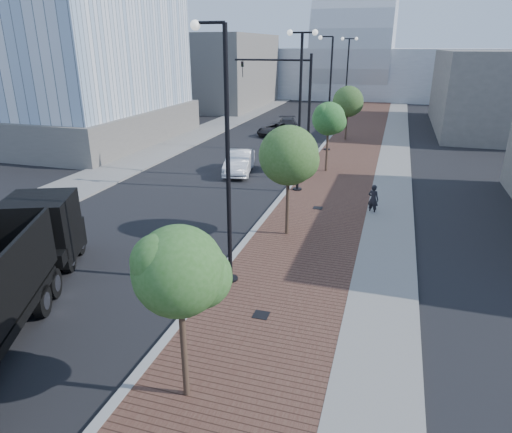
# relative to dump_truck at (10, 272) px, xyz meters

# --- Properties ---
(sidewalk) EXTENTS (7.00, 140.00, 0.12)m
(sidewalk) POSITION_rel_dump_truck_xyz_m (9.21, 33.91, -1.36)
(sidewalk) COLOR #4C2D23
(sidewalk) RESTS_ON ground
(concrete_strip) EXTENTS (2.40, 140.00, 0.13)m
(concrete_strip) POSITION_rel_dump_truck_xyz_m (11.91, 33.91, -1.35)
(concrete_strip) COLOR slate
(concrete_strip) RESTS_ON ground
(curb) EXTENTS (0.30, 140.00, 0.14)m
(curb) POSITION_rel_dump_truck_xyz_m (5.71, 33.91, -1.35)
(curb) COLOR gray
(curb) RESTS_ON ground
(west_sidewalk) EXTENTS (4.00, 140.00, 0.12)m
(west_sidewalk) POSITION_rel_dump_truck_xyz_m (-7.29, 33.91, -1.36)
(west_sidewalk) COLOR slate
(west_sidewalk) RESTS_ON ground
(dump_truck) EXTENTS (7.50, 13.20, 3.37)m
(dump_truck) POSITION_rel_dump_truck_xyz_m (0.00, 0.00, 0.00)
(dump_truck) COLOR black
(dump_truck) RESTS_ON ground
(white_sedan) EXTENTS (2.52, 4.98, 1.57)m
(white_sedan) POSITION_rel_dump_truck_xyz_m (1.47, 18.98, -0.64)
(white_sedan) COLOR silver
(white_sedan) RESTS_ON ground
(dark_car_mid) EXTENTS (3.64, 4.85, 1.22)m
(dark_car_mid) POSITION_rel_dump_truck_xyz_m (0.29, 33.71, -0.81)
(dark_car_mid) COLOR black
(dark_car_mid) RESTS_ON ground
(dark_car_far) EXTENTS (3.28, 5.41, 1.47)m
(dark_car_far) POSITION_rel_dump_truck_xyz_m (1.18, 35.11, -0.69)
(dark_car_far) COLOR black
(dark_car_far) RESTS_ON ground
(pedestrian) EXTENTS (0.69, 0.58, 1.62)m
(pedestrian) POSITION_rel_dump_truck_xyz_m (10.99, 13.21, -0.61)
(pedestrian) COLOR black
(pedestrian) RESTS_ON ground
(streetlight_1) EXTENTS (1.44, 0.56, 9.21)m
(streetlight_1) POSITION_rel_dump_truck_xyz_m (6.20, 3.91, 2.92)
(streetlight_1) COLOR black
(streetlight_1) RESTS_ON ground
(streetlight_2) EXTENTS (1.72, 0.56, 9.28)m
(streetlight_2) POSITION_rel_dump_truck_xyz_m (6.31, 15.91, 3.40)
(streetlight_2) COLOR black
(streetlight_2) RESTS_ON ground
(streetlight_3) EXTENTS (1.44, 0.56, 9.21)m
(streetlight_3) POSITION_rel_dump_truck_xyz_m (6.20, 27.91, 2.92)
(streetlight_3) COLOR black
(streetlight_3) RESTS_ON ground
(streetlight_4) EXTENTS (1.72, 0.56, 9.28)m
(streetlight_4) POSITION_rel_dump_truck_xyz_m (6.31, 39.91, 3.40)
(streetlight_4) COLOR black
(streetlight_4) RESTS_ON ground
(traffic_mast) EXTENTS (5.09, 0.20, 8.00)m
(traffic_mast) POSITION_rel_dump_truck_xyz_m (5.41, 18.91, 3.56)
(traffic_mast) COLOR black
(traffic_mast) RESTS_ON ground
(tree_0) EXTENTS (2.23, 2.15, 4.70)m
(tree_0) POSITION_rel_dump_truck_xyz_m (7.36, -2.06, 2.19)
(tree_0) COLOR #382619
(tree_0) RESTS_ON ground
(tree_1) EXTENTS (2.67, 2.67, 5.21)m
(tree_1) POSITION_rel_dump_truck_xyz_m (7.36, 8.94, 2.44)
(tree_1) COLOR #382619
(tree_1) RESTS_ON ground
(tree_2) EXTENTS (2.32, 2.26, 4.91)m
(tree_2) POSITION_rel_dump_truck_xyz_m (7.36, 20.94, 2.34)
(tree_2) COLOR #382619
(tree_2) RESTS_ON ground
(tree_3) EXTENTS (2.82, 2.82, 5.04)m
(tree_3) POSITION_rel_dump_truck_xyz_m (7.36, 32.94, 2.20)
(tree_3) COLOR #382619
(tree_3) RESTS_ON ground
(tower_podium) EXTENTS (19.00, 19.00, 3.00)m
(tower_podium) POSITION_rel_dump_truck_xyz_m (-18.29, 25.91, 0.08)
(tower_podium) COLOR #615D58
(tower_podium) RESTS_ON ground
(convention_center) EXTENTS (50.00, 30.00, 50.00)m
(convention_center) POSITION_rel_dump_truck_xyz_m (3.71, 78.91, 4.58)
(convention_center) COLOR #A9ADB3
(convention_center) RESTS_ON ground
(commercial_block_nw) EXTENTS (14.00, 20.00, 10.00)m
(commercial_block_nw) POSITION_rel_dump_truck_xyz_m (-14.29, 53.91, 3.58)
(commercial_block_nw) COLOR slate
(commercial_block_nw) RESTS_ON ground
(commercial_block_ne) EXTENTS (12.00, 22.00, 8.00)m
(commercial_block_ne) POSITION_rel_dump_truck_xyz_m (21.71, 43.91, 2.58)
(commercial_block_ne) COLOR #5F5B55
(commercial_block_ne) RESTS_ON ground
(utility_cover_1) EXTENTS (0.50, 0.50, 0.02)m
(utility_cover_1) POSITION_rel_dump_truck_xyz_m (8.11, 1.91, -1.29)
(utility_cover_1) COLOR black
(utility_cover_1) RESTS_ON sidewalk
(utility_cover_2) EXTENTS (0.50, 0.50, 0.02)m
(utility_cover_2) POSITION_rel_dump_truck_xyz_m (8.11, 12.91, -1.29)
(utility_cover_2) COLOR black
(utility_cover_2) RESTS_ON sidewalk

